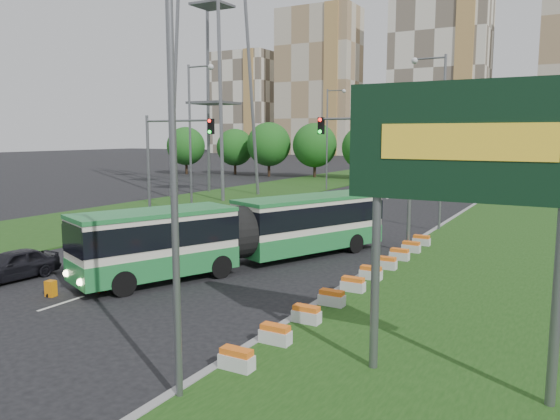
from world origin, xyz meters
The scene contains 19 objects.
ground centered at (0.00, 0.00, 0.00)m, with size 360.00×360.00×0.00m, color black.
grass_median centered at (13.00, 8.00, 0.07)m, with size 14.00×60.00×0.15m, color #1B4212.
median_kerb centered at (6.05, 8.00, 0.09)m, with size 0.30×60.00×0.18m, color gray.
left_verge centered at (-18.00, 25.00, 0.05)m, with size 12.00×110.00×0.10m, color #1B4212.
lane_markings centered at (-3.00, 20.00, 0.00)m, with size 0.20×100.00×0.01m, color silver, non-canonical shape.
flower_planters centered at (6.70, 1.90, 0.45)m, with size 1.10×20.30×0.60m, color silver, non-canonical shape.
billboard centered at (12.25, -6.00, 6.16)m, with size 6.00×0.37×8.00m.
traffic_mast_median centered at (4.78, 10.00, 5.35)m, with size 5.76×0.32×8.00m.
traffic_mast_left centered at (-10.38, 9.00, 5.35)m, with size 5.76×0.32×8.00m.
street_lamps centered at (-3.00, 10.00, 6.00)m, with size 36.00×60.00×12.00m, color slate, non-canonical shape.
tree_line centered at (10.00, 55.00, 4.50)m, with size 120.00×8.00×9.00m, color #185516, non-canonical shape.
apartment_tower_west centered at (-65.00, 150.00, 24.00)m, with size 26.00×15.00×48.00m, color #BAB096.
apartment_tower_cwest centered at (-25.00, 150.00, 26.00)m, with size 28.00×15.00×52.00m, color beige.
midrise_west centered at (-95.00, 150.00, 18.00)m, with size 22.00×14.00×36.00m, color beige.
articulated_bus centered at (-0.23, 3.03, 1.76)m, with size 2.72×17.42×2.87m.
car_left_near centered at (-7.91, -4.65, 0.71)m, with size 1.68×4.18×1.42m, color black.
car_left_far centered at (-9.66, 10.38, 0.67)m, with size 1.41×4.04×1.33m, color black.
pedestrian centered at (-2.79, -4.07, 0.79)m, with size 0.58×0.38×1.58m, color gray.
shopping_trolley centered at (-4.18, -5.55, 0.33)m, with size 0.39×0.41×0.67m.
Camera 1 is at (14.84, -20.11, 6.67)m, focal length 35.00 mm.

